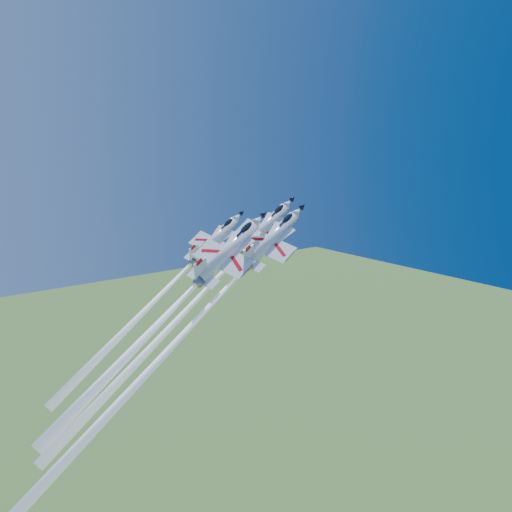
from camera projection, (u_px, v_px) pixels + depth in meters
jet_lead at (189, 308)px, 94.49m from camera, size 45.09×15.43×41.44m
jet_left at (160, 295)px, 98.57m from camera, size 35.80×11.64×32.37m
jet_right at (176, 342)px, 86.24m from camera, size 50.34×17.59×46.57m
jet_slot at (170, 311)px, 88.73m from camera, size 38.46×12.00×34.28m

